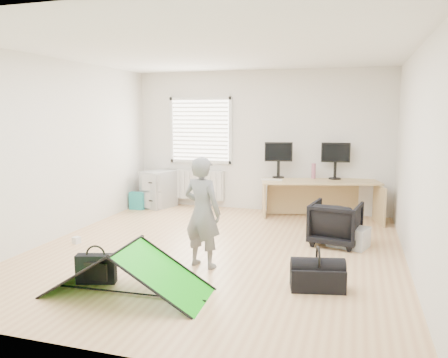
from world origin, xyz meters
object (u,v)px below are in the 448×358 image
(monitor_right, at_px, (335,166))
(office_chair, at_px, (336,223))
(laptop_bag, at_px, (96,269))
(filing_cabinet, at_px, (159,189))
(monitor_left, at_px, (278,165))
(desk, at_px, (319,200))
(thermos, at_px, (314,171))
(person, at_px, (202,212))
(kite, at_px, (128,270))
(storage_crate, at_px, (348,237))
(duffel_bag, at_px, (317,278))

(monitor_right, xyz_separation_m, office_chair, (0.11, -1.76, -0.63))
(laptop_bag, bearing_deg, filing_cabinet, 89.23)
(monitor_left, bearing_deg, desk, -23.01)
(filing_cabinet, bearing_deg, laptop_bag, -54.55)
(thermos, distance_m, person, 3.33)
(desk, relative_size, office_chair, 2.98)
(office_chair, relative_size, person, 0.50)
(monitor_left, height_order, thermos, monitor_left)
(monitor_right, distance_m, kite, 4.67)
(desk, distance_m, storage_crate, 1.65)
(filing_cabinet, relative_size, kite, 0.43)
(office_chair, relative_size, storage_crate, 1.32)
(monitor_right, height_order, laptop_bag, monitor_right)
(thermos, distance_m, duffel_bag, 3.57)
(duffel_bag, bearing_deg, filing_cabinet, 123.92)
(desk, height_order, storage_crate, desk)
(filing_cabinet, xyz_separation_m, thermos, (3.06, 0.13, 0.47))
(thermos, height_order, kite, thermos)
(monitor_right, xyz_separation_m, storage_crate, (0.30, -1.82, -0.80))
(filing_cabinet, relative_size, thermos, 2.64)
(monitor_right, xyz_separation_m, kite, (-1.89, -4.22, -0.68))
(laptop_bag, height_order, duffel_bag, laptop_bag)
(monitor_left, distance_m, laptop_bag, 4.21)
(thermos, height_order, laptop_bag, thermos)
(monitor_right, xyz_separation_m, duffel_bag, (0.01, -3.51, -0.82))
(laptop_bag, relative_size, duffel_bag, 0.76)
(storage_crate, height_order, laptop_bag, laptop_bag)
(desk, bearing_deg, office_chair, -91.49)
(monitor_left, distance_m, kite, 4.23)
(duffel_bag, bearing_deg, monitor_left, 94.91)
(kite, distance_m, duffel_bag, 2.03)
(desk, distance_m, kite, 4.28)
(desk, xyz_separation_m, thermos, (-0.14, 0.24, 0.49))
(kite, height_order, laptop_bag, kite)
(monitor_right, height_order, kite, monitor_right)
(monitor_right, distance_m, laptop_bag, 4.76)
(kite, bearing_deg, laptop_bag, 157.53)
(thermos, bearing_deg, person, -108.18)
(thermos, bearing_deg, laptop_bag, -116.49)
(desk, distance_m, laptop_bag, 4.34)
(monitor_right, height_order, thermos, monitor_right)
(office_chair, bearing_deg, person, 53.21)
(duffel_bag, bearing_deg, desk, 82.41)
(monitor_left, bearing_deg, office_chair, -68.38)
(office_chair, height_order, person, person)
(desk, distance_m, duffel_bag, 3.25)
(thermos, relative_size, storage_crate, 0.53)
(thermos, bearing_deg, monitor_right, 4.48)
(storage_crate, bearing_deg, laptop_bag, -140.29)
(kite, height_order, storage_crate, kite)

